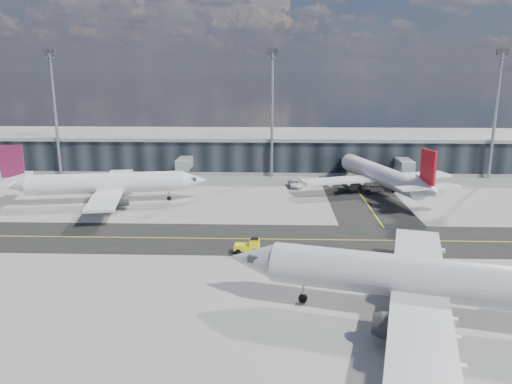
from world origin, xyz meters
TOP-DOWN VIEW (x-y plane):
  - ground at (0.00, 0.00)m, footprint 300.00×300.00m
  - taxiway_lanes at (3.91, 10.74)m, footprint 180.00×63.00m
  - terminal_concourse at (0.04, 54.93)m, footprint 152.00×19.80m
  - floodlight_masts at (0.00, 48.00)m, footprint 102.50×0.70m
  - airliner_af at (-31.44, 23.62)m, footprint 38.21×32.75m
  - airliner_redtail at (22.12, 32.92)m, footprint 32.24×37.41m
  - airliner_near at (16.72, -19.92)m, footprint 42.63×36.68m
  - baggage_tug at (-2.85, -1.86)m, footprint 3.52×2.00m
  - service_van at (4.99, 37.74)m, footprint 2.99×5.50m

SIDE VIEW (x-z plane):
  - ground at x=0.00m, z-range 0.00..0.00m
  - taxiway_lanes at x=3.91m, z-range -0.01..0.03m
  - service_van at x=4.99m, z-range 0.00..1.47m
  - baggage_tug at x=-2.85m, z-range 0.00..2.13m
  - airliner_redtail at x=22.12m, z-range -1.92..9.38m
  - airliner_af at x=-31.44m, z-range -1.93..9.42m
  - terminal_concourse at x=0.04m, z-range -0.31..8.49m
  - airliner_near at x=16.72m, z-range -2.17..10.61m
  - floodlight_masts at x=0.00m, z-range 1.16..30.06m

